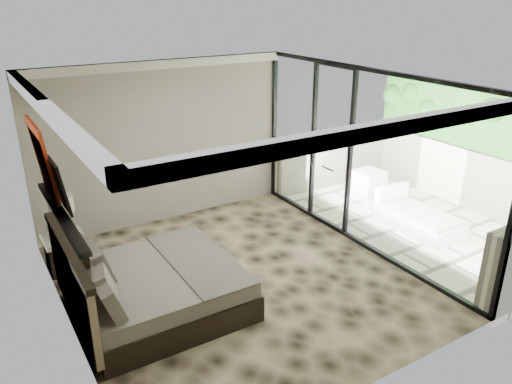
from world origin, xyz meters
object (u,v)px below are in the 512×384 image
nightstand (66,251)px  lounger (417,218)px  ottoman (368,183)px  table_lamp (62,211)px  bed (150,288)px

nightstand → lounger: bearing=-15.5°
nightstand → ottoman: bearing=0.2°
table_lamp → lounger: size_ratio=0.43×
table_lamp → ottoman: 5.80m
nightstand → ottoman: size_ratio=1.07×
nightstand → table_lamp: bearing=-54.3°
bed → lounger: (4.78, -0.08, -0.16)m
ottoman → lounger: bearing=-101.9°
lounger → table_lamp: bearing=164.0°
nightstand → ottoman: nightstand is taller
bed → nightstand: 1.81m
table_lamp → lounger: (5.43, -1.72, -0.75)m
ottoman → table_lamp: bearing=178.3°
ottoman → lounger: (-0.33, -1.54, -0.08)m
ottoman → lounger: size_ratio=0.35×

